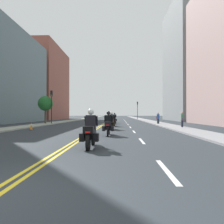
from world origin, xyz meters
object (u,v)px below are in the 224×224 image
traffic_light_near (51,101)px  traffic_light_far (137,107)px  motorcycle_5 (115,119)px  pedestrian_0 (182,120)px  pedestrian_1 (158,118)px  street_tree_0 (45,104)px  motorcycle_4 (112,120)px  motorcycle_1 (108,125)px  motorcycle_0 (90,132)px  motorcycle_3 (113,121)px  motorcycle_2 (111,122)px  traffic_cone_1 (31,126)px

traffic_light_near → traffic_light_far: (14.61, 29.66, 0.07)m
motorcycle_5 → pedestrian_0: pedestrian_0 is taller
pedestrian_1 → street_tree_0: (-15.97, 0.38, 2.09)m
motorcycle_4 → motorcycle_1: bearing=-87.6°
motorcycle_0 → motorcycle_4: bearing=89.9°
motorcycle_4 → street_tree_0: bearing=178.1°
traffic_light_far → pedestrian_0: bearing=-87.9°
motorcycle_1 → traffic_light_near: 18.04m
motorcycle_4 → pedestrian_0: motorcycle_4 is taller
pedestrian_1 → motorcycle_3: bearing=55.1°
pedestrian_0 → motorcycle_1: bearing=-32.5°
pedestrian_0 → pedestrian_1: 7.85m
motorcycle_3 → pedestrian_0: (7.17, -2.79, 0.21)m
motorcycle_1 → traffic_light_far: bearing=82.9°
motorcycle_0 → traffic_light_far: bearing=83.3°
motorcycle_2 → pedestrian_1: pedestrian_1 is taller
motorcycle_1 → traffic_light_far: traffic_light_far is taller
motorcycle_5 → street_tree_0: bearing=-157.2°
pedestrian_1 → street_tree_0: 16.11m
motorcycle_0 → motorcycle_2: bearing=87.8°
pedestrian_1 → pedestrian_0: bearing=113.6°
pedestrian_0 → motorcycle_4: bearing=-125.5°
motorcycle_1 → pedestrian_0: bearing=47.5°
motorcycle_4 → traffic_light_near: bearing=-179.3°
motorcycle_0 → motorcycle_5: motorcycle_0 is taller
motorcycle_1 → pedestrian_1: pedestrian_1 is taller
motorcycle_1 → traffic_cone_1: size_ratio=2.99×
traffic_light_far → motorcycle_2: bearing=-98.3°
motorcycle_2 → motorcycle_5: bearing=92.3°
motorcycle_1 → motorcycle_2: (-0.00, 5.34, -0.01)m
motorcycle_3 → traffic_light_far: (5.79, 34.60, 2.68)m
motorcycle_0 → motorcycle_1: motorcycle_0 is taller
motorcycle_5 → traffic_light_near: 10.28m
motorcycle_0 → traffic_cone_1: 12.16m
motorcycle_3 → pedestrian_1: bearing=38.2°
pedestrian_0 → traffic_cone_1: bearing=-68.0°
traffic_light_near → pedestrian_1: (14.96, 0.06, -2.42)m
motorcycle_0 → motorcycle_3: size_ratio=0.99×
motorcycle_1 → motorcycle_3: bearing=90.2°
motorcycle_3 → street_tree_0: (-9.84, 5.37, 2.29)m
motorcycle_5 → motorcycle_3: bearing=-90.2°
traffic_light_far → pedestrian_0: 37.50m
pedestrian_0 → street_tree_0: (-17.01, 8.16, 2.08)m
motorcycle_4 → traffic_light_near: 8.90m
motorcycle_3 → pedestrian_0: pedestrian_0 is taller
motorcycle_1 → traffic_light_far: 45.63m
pedestrian_1 → street_tree_0: street_tree_0 is taller
pedestrian_0 → motorcycle_3: bearing=-101.2°
pedestrian_1 → motorcycle_5: bearing=-20.6°
traffic_light_far → motorcycle_5: bearing=-103.1°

